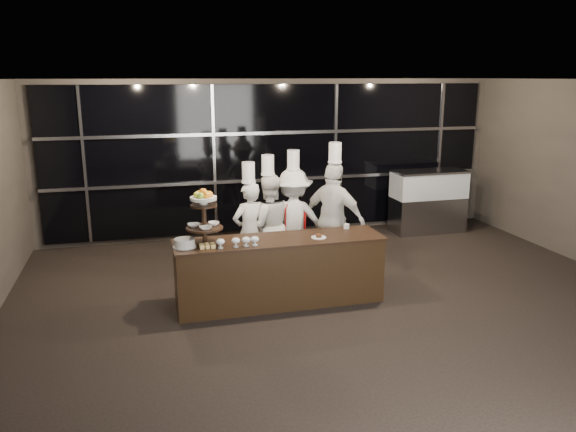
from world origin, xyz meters
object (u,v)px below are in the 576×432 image
object	(u,v)px
buffet_counter	(280,271)
display_case	(428,198)
chef_c	(293,220)
chef_d	(334,219)
display_stand	(204,213)
chef_a	(249,230)
chef_b	(268,225)
layer_cake	(185,243)

from	to	relation	value
buffet_counter	display_case	bearing A→B (deg)	36.53
chef_c	chef_d	world-z (taller)	chef_d
display_stand	chef_a	size ratio (longest dim) A/B	0.41
chef_b	chef_d	bearing A→B (deg)	-16.75
display_case	chef_b	distance (m)	4.01
display_stand	chef_a	distance (m)	1.36
chef_a	chef_c	size ratio (longest dim) A/B	0.94
layer_cake	display_case	bearing A→B (deg)	29.44
buffet_counter	chef_a	size ratio (longest dim) A/B	1.55
chef_a	chef_d	size ratio (longest dim) A/B	0.87
layer_cake	chef_b	xyz separation A→B (m)	(1.38, 1.20, -0.16)
buffet_counter	layer_cake	bearing A→B (deg)	-177.74
buffet_counter	display_stand	distance (m)	1.33
display_stand	chef_d	bearing A→B (deg)	22.36
chef_a	display_stand	bearing A→B (deg)	-128.74
layer_cake	display_case	xyz separation A→B (m)	(5.03, 2.84, -0.29)
display_case	chef_b	bearing A→B (deg)	-155.77
chef_b	chef_c	world-z (taller)	chef_c
display_stand	chef_c	distance (m)	2.04
display_case	chef_a	bearing A→B (deg)	-155.47
chef_d	display_stand	bearing A→B (deg)	-157.64
chef_c	chef_d	bearing A→B (deg)	-35.68
layer_cake	buffet_counter	bearing A→B (deg)	2.26
buffet_counter	display_case	world-z (taller)	display_case
display_stand	chef_c	xyz separation A→B (m)	(1.54, 1.24, -0.51)
layer_cake	chef_c	bearing A→B (deg)	35.59
chef_b	chef_d	distance (m)	1.01
display_stand	chef_b	size ratio (longest dim) A/B	0.39
display_case	chef_a	distance (m)	4.38
display_case	chef_b	xyz separation A→B (m)	(-3.65, -1.64, 0.13)
chef_c	display_case	bearing A→B (deg)	25.63
layer_cake	chef_a	size ratio (longest dim) A/B	0.16
buffet_counter	chef_b	size ratio (longest dim) A/B	1.50
buffet_counter	layer_cake	distance (m)	1.37
buffet_counter	display_case	size ratio (longest dim) A/B	1.95
display_stand	chef_d	world-z (taller)	chef_d
chef_b	display_stand	bearing A→B (deg)	-134.16
display_case	chef_a	xyz separation A→B (m)	(-3.99, -1.82, 0.11)
buffet_counter	chef_c	distance (m)	1.40
layer_cake	chef_c	xyz separation A→B (m)	(1.80, 1.29, -0.14)
chef_d	layer_cake	bearing A→B (deg)	-158.90
layer_cake	chef_b	bearing A→B (deg)	40.93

